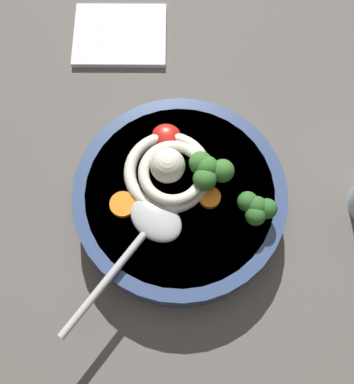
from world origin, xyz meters
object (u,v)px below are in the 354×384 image
at_px(noodle_pile, 166,170).
at_px(folded_napkin, 118,35).
at_px(soup_spoon, 145,229).
at_px(soup_bowl, 177,199).

distance_m(noodle_pile, folded_napkin, 0.25).
bearing_deg(noodle_pile, soup_spoon, -99.26).
xyz_separation_m(noodle_pile, folded_napkin, (-0.11, 0.21, -0.06)).
relative_size(soup_bowl, noodle_pile, 2.22).
height_order(soup_bowl, folded_napkin, soup_bowl).
xyz_separation_m(soup_spoon, folded_napkin, (-0.10, 0.28, -0.05)).
bearing_deg(folded_napkin, soup_bowl, -62.00).
height_order(soup_bowl, soup_spoon, soup_spoon).
height_order(soup_spoon, folded_napkin, soup_spoon).
xyz_separation_m(soup_bowl, noodle_pile, (-0.01, 0.02, 0.04)).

